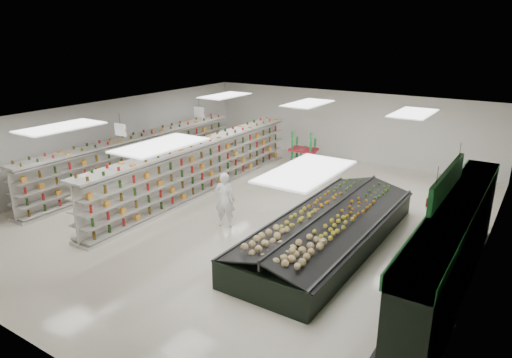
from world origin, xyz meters
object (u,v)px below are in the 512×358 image
Objects in this scene: gondola_left at (140,160)px; shopper_main at (225,200)px; gondola_center at (201,169)px; shopper_background at (232,160)px; produce_island at (328,228)px; soda_endcap at (304,151)px.

gondola_left reaches higher than shopper_main.
shopper_main is at bearing -39.66° from gondola_center.
shopper_background is at bearing 37.90° from gondola_left.
shopper_main reaches higher than produce_island.
shopper_main is 1.15× the size of shopper_background.
gondola_left is 6.07× the size of shopper_main.
shopper_main is (-3.24, -0.57, 0.38)m from produce_island.
gondola_left is 3.73m from shopper_background.
gondola_center is at bearing 5.08° from gondola_left.
shopper_background is at bearing -121.19° from soda_endcap.
soda_endcap is at bearing 47.98° from gondola_left.
gondola_center reaches higher than shopper_background.
gondola_left is at bearing -176.25° from gondola_center.
produce_island is at bearing -57.36° from soda_endcap.
gondola_left is at bearing 145.99° from shopper_background.
soda_endcap is at bearing -102.02° from shopper_main.
soda_endcap is (4.74, 5.26, -0.12)m from gondola_left.
soda_endcap is at bearing 69.64° from gondola_center.
produce_island is 7.76m from soda_endcap.
shopper_main reaches higher than shopper_background.
gondola_left is 6.96× the size of shopper_background.
gondola_left reaches higher than shopper_background.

